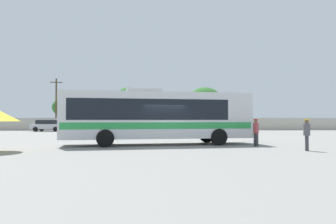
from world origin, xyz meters
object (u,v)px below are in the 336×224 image
Objects in this scene: passenger_waiting_on_apron at (307,133)px; roadside_tree_midleft at (129,99)px; parked_car_leftmost_silver at (48,125)px; parked_car_second_silver at (90,126)px; roadside_tree_midright at (205,102)px; attendant_by_bus_door at (256,131)px; parked_car_third_grey at (129,125)px; roadside_tree_left at (63,107)px; coach_bus_silver_green at (156,115)px; utility_pole_near at (56,103)px.

passenger_waiting_on_apron is 0.24× the size of roadside_tree_midleft.
parked_car_second_silver is (5.67, -0.25, -0.03)m from parked_car_leftmost_silver.
parked_car_leftmost_silver is (-22.39, 26.53, -0.13)m from passenger_waiting_on_apron.
passenger_waiting_on_apron is at bearing -90.76° from roadside_tree_midright.
parked_car_third_grey is (-9.76, 23.70, -0.13)m from attendant_by_bus_door.
roadside_tree_midright reaches higher than parked_car_third_grey.
attendant_by_bus_door is 25.63m from parked_car_third_grey.
roadside_tree_left is at bearing 126.03° from parked_car_second_silver.
roadside_tree_midleft reaches higher than attendant_by_bus_door.
roadside_tree_left reaches higher than parked_car_third_grey.
roadside_tree_midleft is (-0.71, 7.98, 4.20)m from parked_car_third_grey.
passenger_waiting_on_apron is at bearing -70.44° from roadside_tree_midleft.
attendant_by_bus_door is at bearing -71.70° from roadside_tree_midleft.
parked_car_leftmost_silver is at bearing 179.44° from parked_car_third_grey.
attendant_by_bus_door is 3.24m from passenger_waiting_on_apron.
coach_bus_silver_green is 7.37× the size of passenger_waiting_on_apron.
roadside_tree_left is 23.37m from roadside_tree_midright.
parked_car_leftmost_silver is at bearing -82.23° from utility_pole_near.
passenger_waiting_on_apron is at bearing -54.25° from utility_pole_near.
roadside_tree_midright reaches higher than roadside_tree_left.
parked_car_third_grey is at bearing -36.20° from roadside_tree_left.
passenger_waiting_on_apron is at bearing -57.54° from parked_car_second_silver.
parked_car_leftmost_silver is 5.68m from parked_car_second_silver.
parked_car_leftmost_silver reaches higher than parked_car_third_grey.
roadside_tree_left is (-11.35, 8.31, 2.80)m from parked_car_third_grey.
utility_pole_near is 2.64m from roadside_tree_left.
parked_car_third_grey is at bearing -26.25° from utility_pole_near.
parked_car_second_silver is 0.52× the size of utility_pole_near.
coach_bus_silver_green is 2.63× the size of parked_car_third_grey.
coach_bus_silver_green is 2.67× the size of parked_car_leftmost_silver.
roadside_tree_midleft is at bearing -1.79° from roadside_tree_left.
attendant_by_bus_door is 36.54m from utility_pole_near.
utility_pole_near is 1.56× the size of roadside_tree_left.
coach_bus_silver_green is 2.93× the size of parked_car_second_silver.
attendant_by_bus_door is 0.23× the size of roadside_tree_midright.
passenger_waiting_on_apron is at bearing -57.27° from attendant_by_bus_door.
roadside_tree_midright reaches higher than coach_bus_silver_green.
roadside_tree_midright is at bearing 4.92° from roadside_tree_midleft.
roadside_tree_midleft is (10.93, 2.24, 0.85)m from utility_pole_near.
utility_pole_near reaches higher than parked_car_leftmost_silver.
utility_pole_near is at bearing -96.46° from roadside_tree_left.
parked_car_third_grey is (5.20, 0.14, 0.03)m from parked_car_second_silver.
attendant_by_bus_door reaches higher than parked_car_second_silver.
parked_car_third_grey is 0.91× the size of roadside_tree_left.
passenger_waiting_on_apron is 35.69m from roadside_tree_midright.
passenger_waiting_on_apron is 0.36× the size of parked_car_third_grey.
parked_car_third_grey is at bearing 99.41° from coach_bus_silver_green.
utility_pole_near is 11.19m from roadside_tree_midleft.
roadside_tree_midright is at bearing 28.20° from parked_car_second_silver.
passenger_waiting_on_apron is 34.72m from parked_car_leftmost_silver.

